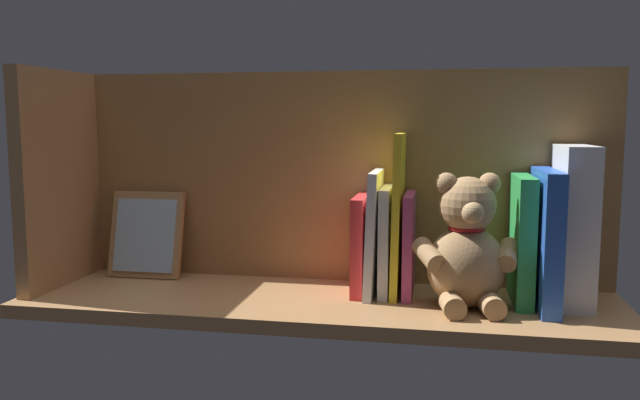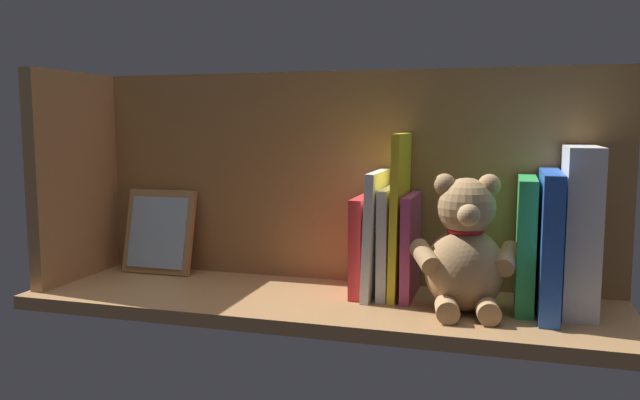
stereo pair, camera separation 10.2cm
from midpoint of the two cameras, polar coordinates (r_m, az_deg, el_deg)
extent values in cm
cube|color=#A87A4C|center=(105.81, -2.81, -9.20)|extent=(96.66, 28.46, 2.20)
cube|color=olive|center=(113.75, -1.46, 2.06)|extent=(96.66, 1.50, 37.26)
cube|color=#A87A4C|center=(121.60, -24.62, 1.75)|extent=(2.40, 22.46, 37.26)
cube|color=white|center=(104.70, 19.14, -2.17)|extent=(4.92, 14.47, 24.82)
cube|color=blue|center=(102.65, 16.83, -3.29)|extent=(2.85, 18.31, 21.16)
cube|color=green|center=(104.15, 14.94, -3.40)|extent=(2.67, 14.84, 20.04)
ellipsoid|color=tan|center=(99.72, 10.06, -5.90)|extent=(13.53, 12.48, 12.61)
sphere|color=tan|center=(98.06, 10.18, -0.45)|extent=(8.67, 8.67, 8.67)
sphere|color=tan|center=(98.25, 12.09, 1.43)|extent=(3.35, 3.35, 3.35)
sphere|color=tan|center=(97.27, 8.32, 1.46)|extent=(3.35, 3.35, 3.35)
sphere|color=tan|center=(94.54, 10.50, -1.12)|extent=(3.35, 3.35, 3.35)
cylinder|color=tan|center=(98.80, 13.67, -4.80)|extent=(4.07, 6.64, 4.66)
cylinder|color=tan|center=(97.01, 6.71, -4.87)|extent=(5.60, 6.85, 4.66)
cylinder|color=tan|center=(96.21, 12.17, -9.27)|extent=(4.06, 5.20, 3.35)
cylinder|color=tan|center=(95.34, 8.77, -9.35)|extent=(4.06, 5.20, 3.35)
torus|color=red|center=(98.55, 10.13, -2.44)|extent=(6.59, 6.59, 0.99)
cube|color=#B23F72|center=(105.50, 5.23, -3.97)|extent=(1.56, 12.99, 16.74)
cube|color=yellow|center=(104.89, 4.23, -1.31)|extent=(1.68, 12.97, 26.58)
cube|color=silver|center=(106.09, 3.19, -3.62)|extent=(1.64, 12.45, 17.72)
cube|color=silver|center=(105.43, 2.07, -2.94)|extent=(2.13, 13.89, 20.47)
cube|color=red|center=(106.72, 0.94, -3.97)|extent=(2.03, 12.71, 16.20)
cube|color=#A87A4C|center=(123.33, -17.57, -2.99)|extent=(13.74, 5.11, 15.76)
cube|color=#99B7D1|center=(122.71, -17.73, -3.04)|extent=(11.54, 3.66, 13.08)
camera|label=1|loc=(0.05, -92.86, -0.35)|focal=35.78mm
camera|label=2|loc=(0.05, 87.14, 0.35)|focal=35.78mm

